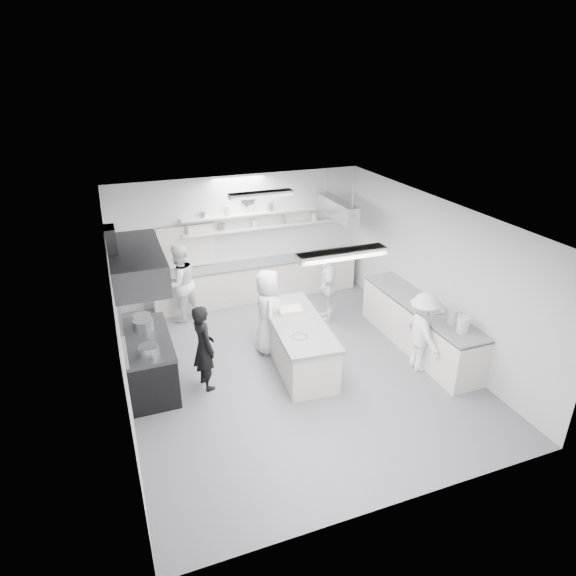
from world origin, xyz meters
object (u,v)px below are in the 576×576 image
object	(u,v)px
stove	(149,363)
right_counter	(419,326)
prep_island	(298,344)
cook_back	(180,283)
cook_stove	(204,347)
back_counter	(257,280)

from	to	relation	value
stove	right_counter	bearing A→B (deg)	-6.52
prep_island	cook_back	size ratio (longest dim) A/B	1.32
stove	cook_stove	bearing A→B (deg)	-23.71
back_counter	right_counter	xyz separation A→B (m)	(2.35, -3.40, 0.01)
right_counter	cook_back	xyz separation A→B (m)	(-4.29, 2.91, 0.42)
cook_stove	back_counter	bearing A→B (deg)	-43.99
cook_stove	cook_back	size ratio (longest dim) A/B	0.90
back_counter	cook_stove	size ratio (longest dim) A/B	3.13
stove	right_counter	size ratio (longest dim) A/B	0.55
stove	prep_island	distance (m)	2.75
prep_island	back_counter	bearing A→B (deg)	91.99
cook_back	right_counter	bearing A→B (deg)	120.14
prep_island	cook_stove	bearing A→B (deg)	-171.47
back_counter	cook_back	xyz separation A→B (m)	(-1.94, -0.49, 0.43)
back_counter	cook_stove	distance (m)	3.78
cook_back	back_counter	bearing A→B (deg)	168.53
prep_island	stove	bearing A→B (deg)	178.89
stove	cook_stove	world-z (taller)	cook_stove
right_counter	cook_stove	size ratio (longest dim) A/B	2.06
stove	prep_island	world-z (taller)	stove
right_counter	prep_island	distance (m)	2.54
cook_stove	cook_back	distance (m)	2.72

